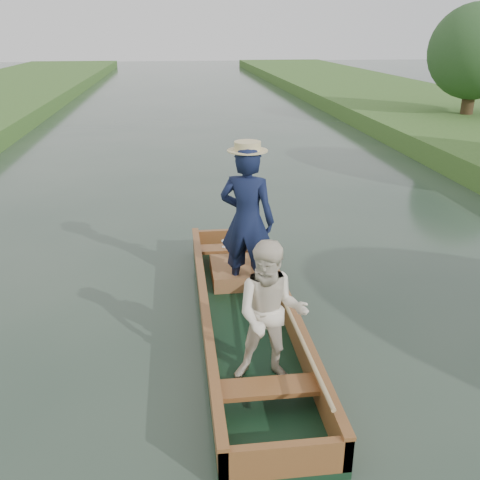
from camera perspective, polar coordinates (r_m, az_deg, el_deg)
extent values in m
plane|color=#283D30|center=(6.77, 0.63, -9.38)|extent=(120.00, 120.00, 0.00)
cylinder|color=#47331E|center=(21.52, 23.20, 13.77)|extent=(0.44, 0.44, 2.35)
sphere|color=#21451B|center=(21.41, 23.84, 17.91)|extent=(3.26, 3.26, 3.26)
cube|color=black|center=(6.75, 0.63, -9.08)|extent=(1.10, 5.00, 0.08)
cube|color=brown|center=(6.61, -3.79, -7.85)|extent=(0.08, 5.00, 0.32)
cube|color=brown|center=(6.73, 4.98, -7.32)|extent=(0.08, 5.00, 0.32)
cube|color=brown|center=(8.86, -1.47, 0.13)|extent=(1.10, 0.08, 0.32)
cube|color=brown|center=(4.68, 4.94, -22.31)|extent=(1.10, 0.08, 0.32)
cube|color=brown|center=(6.52, -3.83, -6.47)|extent=(0.10, 5.00, 0.04)
cube|color=brown|center=(6.64, 5.03, -5.96)|extent=(0.10, 5.00, 0.04)
cube|color=brown|center=(8.32, -1.09, -0.89)|extent=(0.94, 0.30, 0.05)
cube|color=brown|center=(5.29, 3.02, -15.45)|extent=(0.94, 0.30, 0.05)
imported|color=#121A3B|center=(7.12, 0.77, 2.06)|extent=(0.88, 0.74, 2.04)
cylinder|color=beige|center=(6.86, 0.81, 9.81)|extent=(0.52, 0.52, 0.12)
imported|color=#EFE2CB|center=(5.36, 3.32, -7.88)|extent=(0.84, 0.71, 1.53)
cube|color=#B04D38|center=(7.78, 0.09, -3.43)|extent=(0.85, 0.90, 0.22)
sphere|color=#A28E55|center=(7.64, 2.44, -2.07)|extent=(0.22, 0.22, 0.22)
sphere|color=#A28E55|center=(7.57, 2.47, -0.97)|extent=(0.16, 0.16, 0.16)
sphere|color=#A28E55|center=(7.53, 2.04, -0.50)|extent=(0.06, 0.06, 0.06)
sphere|color=#A28E55|center=(7.55, 2.93, -0.46)|extent=(0.06, 0.06, 0.06)
sphere|color=#A28E55|center=(7.51, 2.55, -1.28)|extent=(0.06, 0.06, 0.06)
sphere|color=#A28E55|center=(7.59, 1.75, -1.94)|extent=(0.08, 0.08, 0.08)
sphere|color=#A28E55|center=(7.62, 3.19, -1.87)|extent=(0.08, 0.08, 0.08)
sphere|color=#A28E55|center=(7.64, 2.07, -2.82)|extent=(0.09, 0.09, 0.09)
sphere|color=#A28E55|center=(7.66, 2.87, -2.77)|extent=(0.09, 0.09, 0.09)
cylinder|color=silver|center=(8.30, -1.70, -0.73)|extent=(0.07, 0.07, 0.01)
cylinder|color=silver|center=(8.29, -1.70, -0.47)|extent=(0.01, 0.01, 0.08)
ellipsoid|color=silver|center=(8.27, -1.71, -0.12)|extent=(0.09, 0.09, 0.05)
cylinder|color=tan|center=(6.61, 4.36, -5.69)|extent=(0.04, 4.56, 0.20)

